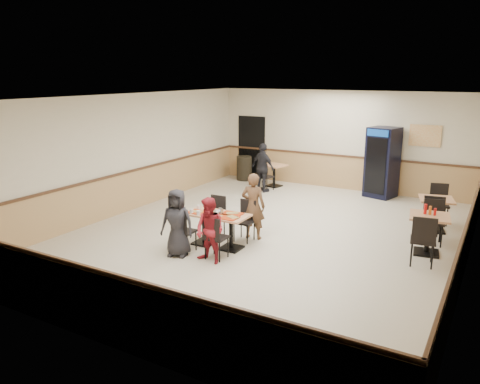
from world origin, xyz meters
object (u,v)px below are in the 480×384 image
Objects in this scene: diner_man_opposite at (253,206)px; trash_bin at (244,168)px; diner_woman_left at (177,223)px; side_table_near at (429,228)px; lone_diner at (263,168)px; pepsi_cooler at (382,162)px; side_table_far at (436,209)px; diner_woman_right at (210,231)px; main_table at (217,225)px; back_table at (274,172)px.

diner_man_opposite reaches higher than trash_bin.
side_table_near is at bearing 15.41° from diner_woman_left.
pepsi_cooler is (3.23, 1.19, 0.27)m from lone_diner.
trash_bin is at bearing -24.32° from lone_diner.
pepsi_cooler is (-1.81, 2.52, 0.50)m from side_table_far.
diner_man_opposite is 1.66× the size of side_table_far.
lone_diner reaches higher than trash_bin.
diner_woman_right is 6.77m from pepsi_cooler.
diner_woman_right is at bearing 78.03° from diner_man_opposite.
side_table_near is (3.49, 2.50, -0.10)m from diner_woman_right.
main_table is at bearing 47.78° from diner_woman_left.
lone_diner reaches higher than main_table.
diner_man_opposite is (0.41, 0.80, 0.26)m from main_table.
side_table_far is 5.47m from back_table.
side_table_far is 1.12× the size of back_table.
diner_woman_right is at bearing -14.32° from diner_woman_left.
trash_bin is at bearing 113.14° from main_table.
diner_woman_right is (0.34, -0.79, 0.16)m from main_table.
side_table_far is (3.76, 3.26, 0.04)m from main_table.
side_table_near is (3.83, 1.71, 0.06)m from main_table.
diner_woman_right is (0.75, 0.01, -0.04)m from diner_woman_left.
diner_man_opposite reaches higher than back_table.
back_table is (-5.04, 2.13, -0.04)m from side_table_far.
diner_man_opposite is at bearing -69.72° from back_table.
side_table_far reaches higher than back_table.
pepsi_cooler reaches higher than side_table_far.
lone_diner is (-0.88, 5.39, 0.07)m from diner_woman_left.
diner_woman_right is at bearing -66.02° from trash_bin.
diner_woman_left is at bearing -149.33° from side_table_near.
diner_woman_left is 4.93m from side_table_near.
side_table_far is 1.08× the size of trash_bin.
main_table is 0.88m from diner_woman_right.
diner_woman_left is 1.66× the size of trash_bin.
side_table_near is at bearing -174.65° from diner_man_opposite.
back_table is (-1.69, 4.58, -0.26)m from diner_man_opposite.
diner_man_opposite reaches higher than diner_woman_left.
side_table_near is 6.30m from back_table.
pepsi_cooler is at bearing -142.36° from lone_diner.
main_table is at bearing -155.92° from side_table_near.
diner_woman_right is 0.87× the size of diner_man_opposite.
main_table is 6.12m from pepsi_cooler.
side_table_near is 0.97× the size of side_table_far.
side_table_far is (3.35, 2.46, -0.21)m from diner_man_opposite.
back_table is at bearing 102.48° from main_table.
main_table is 5.53m from back_table.
pepsi_cooler is at bearing 114.91° from side_table_near.
lone_diner reaches higher than side_table_far.
diner_woman_right is 0.63× the size of pepsi_cooler.
trash_bin is at bearing -164.93° from pepsi_cooler.
side_table_near is at bearing 43.77° from diner_woman_right.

